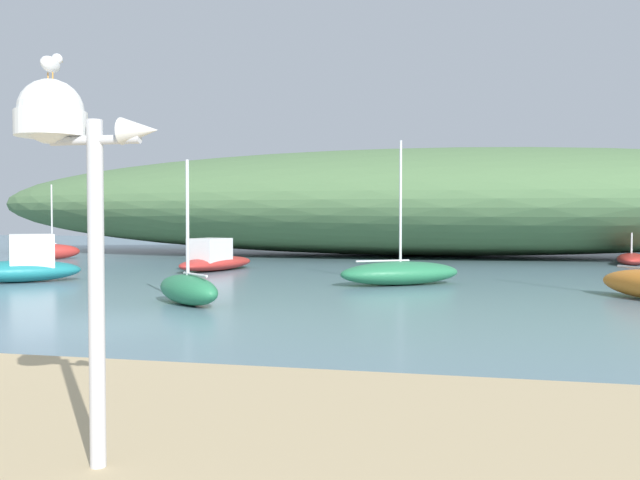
# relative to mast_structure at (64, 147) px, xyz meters

# --- Properties ---
(ground_plane) EXTENTS (120.00, 120.00, 0.00)m
(ground_plane) POSITION_rel_mast_structure_xyz_m (-4.09, 7.12, -2.61)
(ground_plane) COLOR slate
(distant_hill) EXTENTS (51.51, 15.04, 5.85)m
(distant_hill) POSITION_rel_mast_structure_xyz_m (0.16, 33.76, 0.32)
(distant_hill) COLOR #517547
(distant_hill) RESTS_ON ground
(mast_structure) EXTENTS (1.14, 0.53, 2.92)m
(mast_structure) POSITION_rel_mast_structure_xyz_m (0.00, 0.00, 0.00)
(mast_structure) COLOR silver
(mast_structure) RESTS_ON beach_sand
(seagull_on_radar) EXTENTS (0.10, 0.29, 0.21)m
(seagull_on_radar) POSITION_rel_mast_structure_xyz_m (-0.11, 0.01, 0.63)
(seagull_on_radar) COLOR orange
(seagull_on_radar) RESTS_ON mast_structure
(sailboat_inner_mooring) EXTENTS (2.00, 3.88, 3.35)m
(sailboat_inner_mooring) POSITION_rel_mast_structure_xyz_m (9.86, 28.02, -2.34)
(sailboat_inner_mooring) COLOR #B72D28
(sailboat_inner_mooring) RESTS_ON ground
(motorboat_off_point) EXTENTS (3.86, 3.50, 1.55)m
(motorboat_off_point) POSITION_rel_mast_structure_xyz_m (-11.19, 14.80, -2.06)
(motorboat_off_point) COLOR teal
(motorboat_off_point) RESTS_ON ground
(motorboat_far_left) EXTENTS (2.46, 4.56, 1.28)m
(motorboat_far_left) POSITION_rel_mast_structure_xyz_m (-6.92, 20.67, -2.16)
(motorboat_far_left) COLOR #B72D28
(motorboat_far_left) RESTS_ON ground
(sailboat_centre_water) EXTENTS (2.54, 2.53, 3.73)m
(sailboat_centre_water) POSITION_rel_mast_structure_xyz_m (-17.56, 25.82, -2.21)
(sailboat_centre_water) COLOR #B72D28
(sailboat_centre_water) RESTS_ON ground
(sailboat_west_reach) EXTENTS (4.09, 3.28, 4.45)m
(sailboat_west_reach) POSITION_rel_mast_structure_xyz_m (0.81, 16.52, -2.23)
(sailboat_west_reach) COLOR #287A4C
(sailboat_west_reach) RESTS_ON ground
(sailboat_mid_channel) EXTENTS (2.54, 2.37, 3.46)m
(sailboat_mid_channel) POSITION_rel_mast_structure_xyz_m (-3.64, 10.60, -2.23)
(sailboat_mid_channel) COLOR #287A4C
(sailboat_mid_channel) RESTS_ON ground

